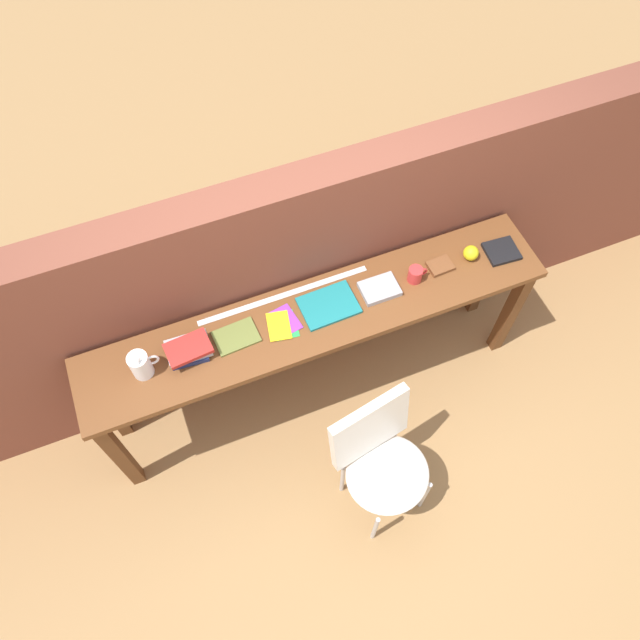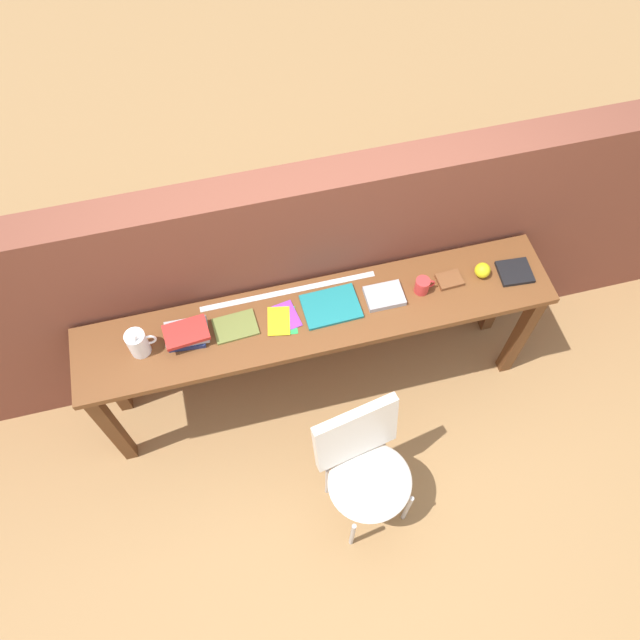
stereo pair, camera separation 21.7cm
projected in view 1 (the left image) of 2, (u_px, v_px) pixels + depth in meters
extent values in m
plane|color=#9E7547|center=(335.00, 427.00, 3.82)|extent=(40.00, 40.00, 0.00)
cube|color=brown|center=(294.00, 276.00, 3.46)|extent=(6.00, 0.20, 1.52)
cube|color=brown|center=(316.00, 316.00, 3.22)|extent=(2.50, 0.44, 0.04)
cube|color=#5B341A|center=(119.00, 454.00, 3.30)|extent=(0.07, 0.07, 0.84)
cube|color=#5B341A|center=(510.00, 312.00, 3.75)|extent=(0.07, 0.07, 0.84)
cube|color=#5B341A|center=(107.00, 402.00, 3.45)|extent=(0.07, 0.07, 0.84)
cube|color=#5B341A|center=(484.00, 271.00, 3.90)|extent=(0.07, 0.07, 0.84)
ellipsoid|color=silver|center=(387.00, 474.00, 3.22)|extent=(0.51, 0.49, 0.08)
cube|color=silver|center=(370.00, 428.00, 3.09)|extent=(0.45, 0.18, 0.40)
cylinder|color=#B2B2B7|center=(375.00, 528.00, 3.32)|extent=(0.02, 0.02, 0.41)
cylinder|color=#B2B2B7|center=(425.00, 495.00, 3.40)|extent=(0.02, 0.02, 0.41)
cylinder|color=#B2B2B7|center=(342.00, 479.00, 3.45)|extent=(0.02, 0.02, 0.41)
cylinder|color=#B2B2B7|center=(391.00, 448.00, 3.54)|extent=(0.02, 0.02, 0.41)
cylinder|color=white|center=(141.00, 365.00, 2.97)|extent=(0.10, 0.10, 0.15)
cone|color=white|center=(137.00, 362.00, 2.88)|extent=(0.04, 0.03, 0.04)
torus|color=white|center=(152.00, 360.00, 2.97)|extent=(0.07, 0.01, 0.07)
cube|color=navy|center=(188.00, 352.00, 3.08)|extent=(0.20, 0.17, 0.03)
cube|color=#9E9EA3|center=(188.00, 348.00, 3.05)|extent=(0.22, 0.15, 0.03)
cube|color=red|center=(188.00, 348.00, 3.02)|extent=(0.23, 0.16, 0.02)
cube|color=olive|center=(236.00, 337.00, 3.13)|extent=(0.23, 0.17, 0.01)
cube|color=green|center=(285.00, 325.00, 3.17)|extent=(0.14, 0.18, 0.00)
cube|color=purple|center=(285.00, 321.00, 3.18)|extent=(0.15, 0.19, 0.00)
cube|color=yellow|center=(279.00, 326.00, 3.16)|extent=(0.14, 0.19, 0.00)
cube|color=#19757A|center=(329.00, 305.00, 3.22)|extent=(0.30, 0.22, 0.02)
cube|color=#9E9EA3|center=(380.00, 289.00, 3.26)|extent=(0.20, 0.15, 0.03)
cylinder|color=red|center=(415.00, 275.00, 3.27)|extent=(0.08, 0.08, 0.09)
torus|color=red|center=(423.00, 272.00, 3.28)|extent=(0.06, 0.01, 0.06)
cube|color=brown|center=(440.00, 266.00, 3.34)|extent=(0.13, 0.11, 0.02)
sphere|color=yellow|center=(471.00, 253.00, 3.35)|extent=(0.08, 0.08, 0.08)
cube|color=black|center=(502.00, 251.00, 3.39)|extent=(0.19, 0.17, 0.02)
cube|color=silver|center=(284.00, 295.00, 3.26)|extent=(0.94, 0.03, 0.00)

